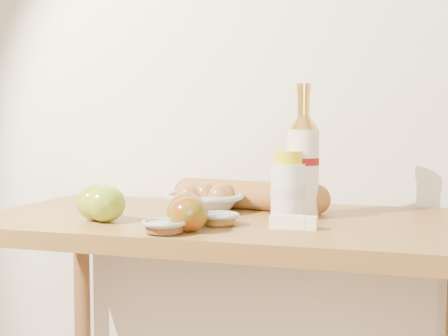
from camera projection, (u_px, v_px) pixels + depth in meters
The scene contains 13 objects.
back_wall at pixel (258, 65), 1.64m from camera, with size 3.50×0.02×2.60m, color #EEE4CF.
table at pixel (227, 267), 1.37m from camera, with size 1.20×0.60×0.90m.
bourbon_bottle at pixel (303, 162), 1.37m from camera, with size 0.10×0.10×0.32m.
cream_bottle at pixel (288, 187), 1.32m from camera, with size 0.10×0.10×0.16m.
egg_bowl at pixel (204, 200), 1.44m from camera, with size 0.25×0.25×0.07m.
baguette at pixel (248, 195), 1.48m from camera, with size 0.46×0.18×0.08m.
apple_yellowgreen at pixel (96, 202), 1.30m from camera, with size 0.10×0.10×0.08m.
apple_redgreen_front at pixel (189, 214), 1.16m from camera, with size 0.10×0.10×0.07m.
apple_redgreen_right at pixel (186, 210), 1.19m from camera, with size 0.11×0.11×0.08m.
sugar_bowl at pixel (165, 227), 1.14m from camera, with size 0.12×0.12×0.03m.
syrup_bowl at pixel (219, 219), 1.24m from camera, with size 0.11×0.11×0.03m.
butter_stick at pixel (293, 222), 1.19m from camera, with size 0.10×0.03×0.03m.
apple_extra at pixel (106, 204), 1.28m from camera, with size 0.10×0.10×0.08m.
Camera 1 is at (0.37, -0.11, 1.11)m, focal length 45.00 mm.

